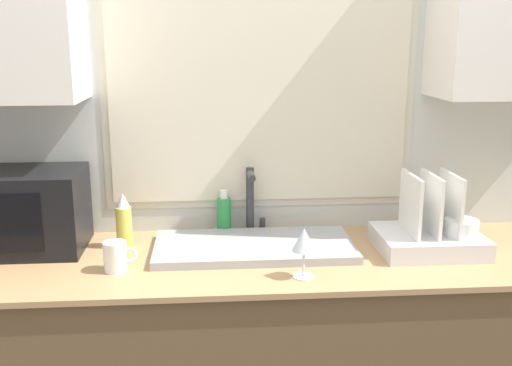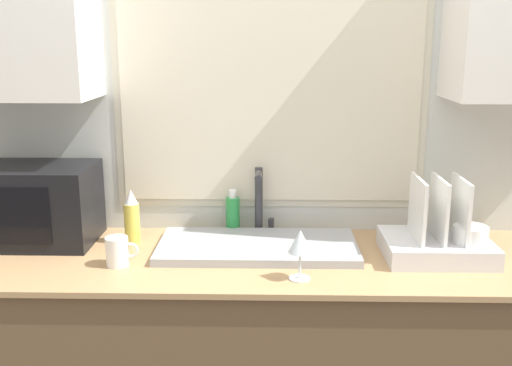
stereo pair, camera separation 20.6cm
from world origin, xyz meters
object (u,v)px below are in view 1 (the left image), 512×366
Objects in this scene: spray_bottle at (124,221)px; mug_near_sink at (116,256)px; wine_glass at (304,241)px; faucet at (251,197)px; dish_rack at (431,234)px; microwave at (23,211)px; soap_bottle at (224,215)px.

spray_bottle reaches higher than mug_near_sink.
spray_bottle is 1.24× the size of wine_glass.
mug_near_sink is at bearing 170.39° from wine_glass.
wine_glass is at bearing -73.36° from faucet.
faucet is 0.61m from mug_near_sink.
faucet is 0.70m from dish_rack.
faucet reaches higher than spray_bottle.
microwave is 0.45m from mug_near_sink.
microwave is at bearing 146.73° from mug_near_sink.
spray_bottle is 0.71m from wine_glass.
microwave is 2.61× the size of wine_glass.
wine_glass is at bearing -157.17° from dish_rack.
faucet is 2.36× the size of mug_near_sink.
soap_bottle reaches higher than mug_near_sink.
wine_glass reaches higher than mug_near_sink.
faucet is 0.13m from soap_bottle.
faucet is 0.86m from microwave.
wine_glass is (-0.51, -0.21, 0.06)m from dish_rack.
mug_near_sink is at bearing -174.51° from dish_rack.
dish_rack is 3.28× the size of mug_near_sink.
mug_near_sink is at bearing -136.13° from soap_bottle.
faucet is 1.29× the size of spray_bottle.
soap_bottle is (0.38, 0.12, -0.02)m from spray_bottle.
dish_rack is at bearing -18.48° from soap_bottle.
microwave is 0.76m from soap_bottle.
microwave reaches higher than wine_glass.
faucet is 0.48m from wine_glass.
spray_bottle is (-0.49, -0.12, -0.05)m from faucet.
soap_bottle reaches higher than wine_glass.
soap_bottle is at bearing 117.89° from wine_glass.
spray_bottle is at bearing -166.26° from faucet.
mug_near_sink is (0.37, -0.24, -0.10)m from microwave.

